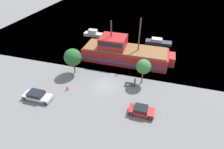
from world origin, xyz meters
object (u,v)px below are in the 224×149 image
pirate_ship (124,53)px  pedestrian_walking_near (135,82)px  fire_hydrant (67,88)px  moored_boat_outer (158,42)px  parked_car_curb_mid (141,110)px  moored_boat_dockside (94,34)px  parked_car_curb_front (37,96)px  bench_promenade_east (130,84)px

pirate_ship → pedestrian_walking_near: size_ratio=10.96×
fire_hydrant → pedestrian_walking_near: pedestrian_walking_near is taller
moored_boat_outer → parked_car_curb_mid: (-0.76, -25.26, 0.15)m
moored_boat_outer → fire_hydrant: bearing=-121.3°
moored_boat_dockside → parked_car_curb_front: (0.10, -26.90, 0.02)m
pirate_ship → fire_hydrant: 14.79m
pirate_ship → moored_boat_dockside: bearing=136.1°
moored_boat_outer → pedestrian_walking_near: pedestrian_walking_near is taller
parked_car_curb_front → parked_car_curb_mid: parked_car_curb_front is taller
parked_car_curb_front → pedestrian_walking_near: 17.02m
moored_boat_dockside → fire_hydrant: size_ratio=7.81×
pirate_ship → parked_car_curb_mid: size_ratio=5.10×
moored_boat_dockside → pirate_ship: bearing=-43.9°
moored_boat_dockside → fire_hydrant: moored_boat_dockside is taller
moored_boat_dockside → fire_hydrant: bearing=-80.7°
parked_car_curb_front → pedestrian_walking_near: bearing=27.7°
parked_car_curb_mid → fire_hydrant: size_ratio=5.02×
pirate_ship → moored_boat_outer: size_ratio=2.92×
pirate_ship → parked_car_curb_front: pirate_ship is taller
moored_boat_dockside → moored_boat_outer: size_ratio=0.89×
parked_car_curb_mid → bench_promenade_east: bearing=115.5°
pedestrian_walking_near → parked_car_curb_front: bearing=-152.3°
moored_boat_dockside → pedestrian_walking_near: size_ratio=3.34×
pirate_ship → pedestrian_walking_near: pirate_ship is taller
parked_car_curb_mid → pedestrian_walking_near: size_ratio=2.15×
bench_promenade_east → moored_boat_dockside: bearing=126.7°
moored_boat_outer → parked_car_curb_front: 32.23m
parked_car_curb_front → bench_promenade_east: 16.19m
parked_car_curb_mid → pedestrian_walking_near: 6.77m
moored_boat_outer → bench_promenade_east: size_ratio=3.72×
fire_hydrant → pedestrian_walking_near: (11.33, 4.52, 0.50)m
fire_hydrant → pedestrian_walking_near: bearing=21.7°
pirate_ship → pedestrian_walking_near: bearing=-64.3°
moored_boat_outer → pirate_ship: bearing=-122.8°
pirate_ship → moored_boat_outer: pirate_ship is taller
pirate_ship → pedestrian_walking_near: 9.18m
parked_car_curb_mid → bench_promenade_east: parked_car_curb_mid is taller
bench_promenade_east → moored_boat_outer: bearing=79.1°
parked_car_curb_front → pedestrian_walking_near: size_ratio=2.75×
moored_boat_outer → pedestrian_walking_near: bearing=-98.7°
parked_car_curb_mid → bench_promenade_east: 6.81m
moored_boat_outer → parked_car_curb_front: moored_boat_outer is taller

